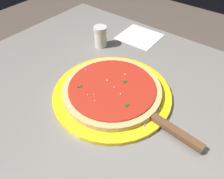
# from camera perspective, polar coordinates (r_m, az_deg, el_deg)

# --- Properties ---
(restaurant_table) EXTENTS (1.03, 0.81, 0.73)m
(restaurant_table) POSITION_cam_1_polar(r_m,az_deg,el_deg) (0.68, 1.06, -9.85)
(restaurant_table) COLOR black
(restaurant_table) RESTS_ON ground_plane
(serving_plate) EXTENTS (0.32, 0.32, 0.01)m
(serving_plate) POSITION_cam_1_polar(r_m,az_deg,el_deg) (0.58, -0.00, -1.00)
(serving_plate) COLOR yellow
(serving_plate) RESTS_ON restaurant_table
(pizza) EXTENTS (0.27, 0.27, 0.02)m
(pizza) POSITION_cam_1_polar(r_m,az_deg,el_deg) (0.57, -0.00, 0.09)
(pizza) COLOR #DBB26B
(pizza) RESTS_ON serving_plate
(pizza_server) EXTENTS (0.22, 0.08, 0.01)m
(pizza_server) POSITION_cam_1_polar(r_m,az_deg,el_deg) (0.52, 13.19, -8.70)
(pizza_server) COLOR silver
(pizza_server) RESTS_ON serving_plate
(napkin_loose_left) EXTENTS (0.15, 0.14, 0.00)m
(napkin_loose_left) POSITION_cam_1_polar(r_m,az_deg,el_deg) (0.84, 7.45, 14.04)
(napkin_loose_left) COLOR white
(napkin_loose_left) RESTS_ON restaurant_table
(parmesan_shaker) EXTENTS (0.05, 0.05, 0.07)m
(parmesan_shaker) POSITION_cam_1_polar(r_m,az_deg,el_deg) (0.76, -3.13, 14.15)
(parmesan_shaker) COLOR silver
(parmesan_shaker) RESTS_ON restaurant_table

